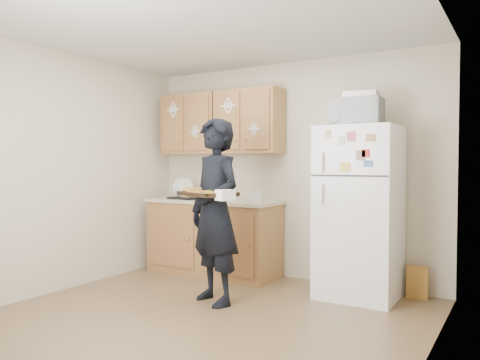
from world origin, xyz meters
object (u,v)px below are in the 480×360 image
baking_tray (208,195)px  dish_rack (187,192)px  refrigerator (359,212)px  person (215,211)px  microwave (357,112)px

baking_tray → dish_rack: baking_tray is taller
refrigerator → baking_tray: bearing=-129.8°
person → dish_rack: person is taller
microwave → person: bearing=-144.6°
refrigerator → person: (-1.11, -0.92, 0.03)m
refrigerator → microwave: 0.99m
person → dish_rack: 1.37m
microwave → dish_rack: (-2.12, 0.03, -0.85)m
person → dish_rack: size_ratio=4.17×
baking_tray → dish_rack: (-1.14, 1.18, -0.07)m
microwave → dish_rack: size_ratio=1.15×
refrigerator → dish_rack: 2.14m
person → dish_rack: (-1.03, 0.90, 0.10)m
person → baking_tray: person is taller
baking_tray → microwave: 1.70m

